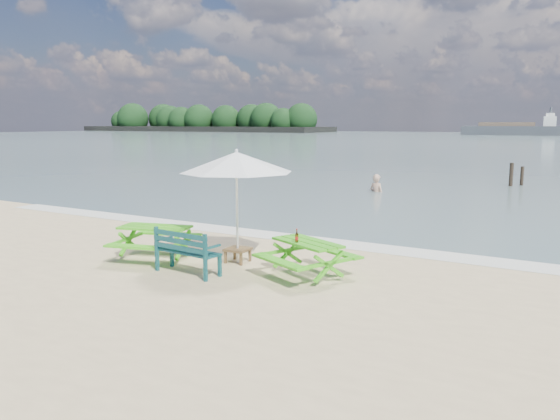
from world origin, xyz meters
The scene contains 11 objects.
sea centered at (0.00, 85.00, 0.00)m, with size 300.00×300.00×0.00m, color slate.
foam_strip centered at (0.00, 4.60, 0.01)m, with size 22.00×0.90×0.01m, color silver.
island_headland centered at (-110.00, 140.00, 3.26)m, with size 90.00×22.00×7.60m.
picnic_table_left centered at (-1.68, 1.24, 0.35)m, with size 1.89×2.00×0.72m.
picnic_table_right centered at (1.82, 1.66, 0.33)m, with size 1.98×2.06×0.69m.
park_bench centered at (-0.29, 0.66, 0.27)m, with size 1.44×0.59×0.86m.
side_table centered at (0.06, 1.87, 0.16)m, with size 0.50×0.50×0.31m.
patio_umbrella centered at (0.06, 1.87, 2.13)m, with size 2.52×2.52×2.34m.
beer_bottle centered at (1.69, 1.48, 0.78)m, with size 0.07×0.07×0.26m.
swimmer centered at (-1.61, 14.75, -0.17)m, with size 0.78×0.62×1.86m.
mooring_pilings centered at (3.24, 20.11, 0.40)m, with size 0.57×0.77×1.29m.
Camera 1 is at (6.50, -7.42, 2.94)m, focal length 35.00 mm.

